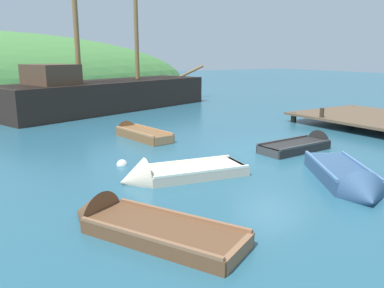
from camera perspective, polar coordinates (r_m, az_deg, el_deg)
name	(u,v)px	position (r m, az deg, el deg)	size (l,w,h in m)	color
ground_plane	(271,151)	(14.59, 11.49, -1.05)	(120.00, 120.00, 0.00)	#285B70
sailing_ship	(107,99)	(25.52, -12.27, 6.42)	(16.56, 8.10, 12.35)	black
rowboat_outer_right	(347,181)	(11.38, 21.62, -5.00)	(3.07, 3.75, 1.16)	#335175
rowboat_near_dock	(133,227)	(8.13, -8.53, -11.83)	(2.85, 4.06, 1.18)	brown
rowboat_far	(171,176)	(11.21, -3.07, -4.67)	(3.83, 1.88, 1.22)	beige
rowboat_center	(137,134)	(16.94, -8.00, 1.42)	(1.42, 3.72, 0.95)	brown
rowboat_outer_left	(305,146)	(15.28, 16.13, -0.33)	(3.48, 1.25, 1.08)	black
buoy_white	(122,165)	(12.75, -10.12, -3.03)	(0.36, 0.36, 0.36)	white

